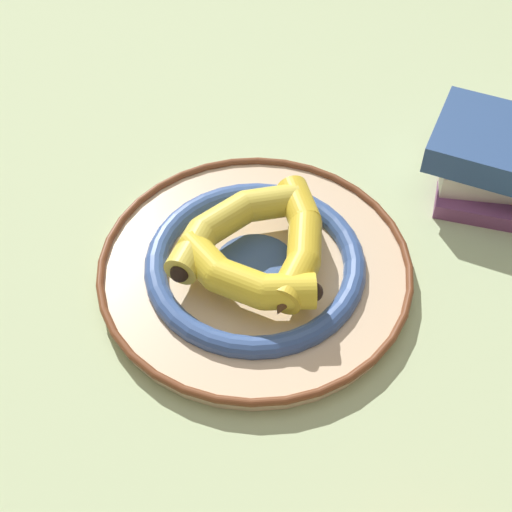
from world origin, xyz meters
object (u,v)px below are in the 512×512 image
Objects in this scene: decorative_bowl at (256,268)px; banana_b at (240,277)px; banana_c at (299,244)px; book_stack at (509,161)px; banana_a at (232,222)px.

banana_b reaches higher than decorative_bowl.
banana_b and banana_c have the same top height.
decorative_bowl is 0.35m from book_stack.
banana_a is at bearing -86.31° from decorative_bowl.
banana_b is at bearing 36.67° from decorative_bowl.
banana_c is at bearing 151.56° from decorative_bowl.
banana_a is (0.00, -0.05, 0.04)m from decorative_bowl.
banana_b is at bearing 130.62° from banana_c.
banana_a is at bearing 70.56° from banana_c.
book_stack reaches higher than decorative_bowl.
banana_a is 0.36m from book_stack.
banana_b is (0.03, 0.07, 0.00)m from banana_a.
decorative_bowl is at bearing 98.60° from banana_c.
banana_a is at bearing -143.80° from book_stack.
decorative_bowl is 1.78× the size of banana_a.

